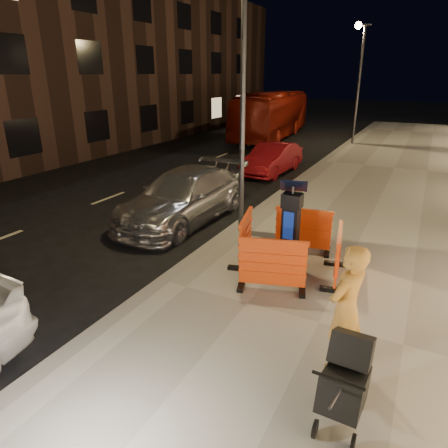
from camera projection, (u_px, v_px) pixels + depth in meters
The scene contains 15 objects.
ground_plane at pixel (163, 287), 7.65m from camera, with size 120.00×120.00×0.00m, color black.
sidewalk at pixel (318, 326), 6.35m from camera, with size 6.00×60.00×0.15m, color gray.
kerb at pixel (163, 284), 7.62m from camera, with size 0.30×60.00×0.15m, color slate.
parking_kiosk at pixel (290, 228), 7.78m from camera, with size 0.55×0.55×1.75m, color black.
barrier_front at pixel (272, 265), 7.13m from camera, with size 1.25×0.52×0.98m, color #EC4511.
barrier_back at pixel (303, 230), 8.71m from camera, with size 1.25×0.52×0.98m, color #EC4511.
barrier_kerbside at pixel (246, 237), 8.32m from camera, with size 1.25×0.52×0.98m, color #EC4511.
barrier_bldgside at pixel (338, 255), 7.52m from camera, with size 1.25×0.52×0.98m, color #EC4511.
car_silver at pixel (185, 220), 11.16m from camera, with size 1.93×4.74×1.37m, color silver.
car_red at pixel (271, 173), 16.36m from camera, with size 1.29×3.69×1.21m, color maroon.
bus_doubledecker at pixel (271, 137), 25.53m from camera, with size 2.33×9.96×2.77m, color maroon.
man at pixel (346, 309), 5.07m from camera, with size 0.65×0.42×1.77m, color #B0792E.
stroller at pixel (344, 385), 4.37m from camera, with size 0.52×0.80×1.00m, color black.
street_lamp_mid at pixel (243, 106), 8.93m from camera, with size 0.12×0.12×6.00m, color #3F3F44.
street_lamp_far at pixel (358, 87), 21.42m from camera, with size 0.12×0.12×6.00m, color #3F3F44.
Camera 1 is at (4.09, -5.46, 3.85)m, focal length 32.00 mm.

